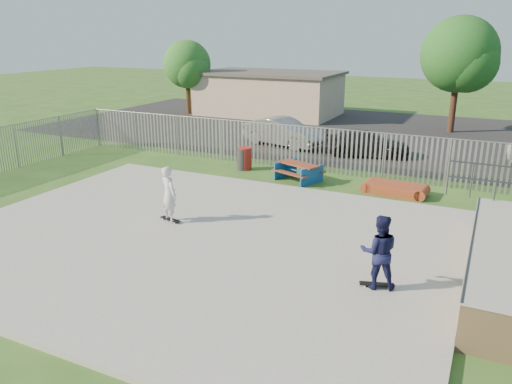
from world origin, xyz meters
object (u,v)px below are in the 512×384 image
at_px(car_dark, 367,143).
at_px(skater_navy, 379,252).
at_px(picnic_table, 298,172).
at_px(tree_mid, 459,55).
at_px(trash_bin_grey, 243,159).
at_px(funbox, 395,189).
at_px(skater_white, 169,194).
at_px(tree_left, 187,64).
at_px(trash_bin_red, 245,159).
at_px(car_silver, 283,132).

xyz_separation_m(car_dark, skater_navy, (3.62, -13.70, 0.42)).
xyz_separation_m(picnic_table, tree_mid, (4.73, 14.17, 4.33)).
xyz_separation_m(picnic_table, trash_bin_grey, (-2.92, 0.60, 0.10)).
height_order(funbox, skater_white, skater_white).
bearing_deg(tree_left, trash_bin_grey, -48.71).
distance_m(trash_bin_red, trash_bin_grey, 0.09).
distance_m(trash_bin_grey, skater_white, 7.30).
bearing_deg(tree_mid, trash_bin_red, -119.28).
relative_size(funbox, trash_bin_red, 2.09).
distance_m(trash_bin_red, car_dark, 6.61).
bearing_deg(tree_mid, car_silver, -134.02).
bearing_deg(car_dark, trash_bin_red, 123.85).
bearing_deg(tree_left, skater_navy, -48.08).
bearing_deg(skater_navy, trash_bin_grey, -64.93).
bearing_deg(car_silver, skater_navy, -135.49).
xyz_separation_m(picnic_table, skater_white, (-1.89, -6.61, 0.68)).
relative_size(car_silver, tree_mid, 0.66).
distance_m(picnic_table, skater_navy, 9.60).
relative_size(trash_bin_grey, skater_navy, 0.53).
xyz_separation_m(funbox, tree_left, (-18.25, 13.53, 3.48)).
relative_size(picnic_table, tree_mid, 0.31).
distance_m(car_silver, tree_left, 13.62).
distance_m(tree_left, tree_mid, 18.98).
bearing_deg(car_silver, funbox, -116.01).
height_order(trash_bin_grey, tree_left, tree_left).
height_order(funbox, car_dark, car_dark).
distance_m(funbox, trash_bin_grey, 7.00).
bearing_deg(picnic_table, trash_bin_grey, -170.47).
relative_size(tree_mid, skater_navy, 3.82).
distance_m(funbox, skater_white, 8.86).
relative_size(trash_bin_red, skater_navy, 0.56).
xyz_separation_m(funbox, tree_mid, (0.69, 14.26, 4.50)).
height_order(tree_left, tree_mid, tree_mid).
distance_m(car_dark, skater_navy, 14.17).
xyz_separation_m(car_silver, car_dark, (4.71, -0.35, -0.13)).
height_order(skater_navy, skater_white, same).
bearing_deg(skater_white, tree_left, -35.40).
height_order(trash_bin_red, skater_white, skater_white).
relative_size(trash_bin_grey, skater_white, 0.53).
xyz_separation_m(trash_bin_red, tree_mid, (7.59, 13.53, 4.20)).
bearing_deg(tree_left, picnic_table, -43.42).
bearing_deg(car_dark, skater_white, 149.62).
xyz_separation_m(trash_bin_grey, skater_white, (1.03, -7.20, 0.58)).
relative_size(picnic_table, trash_bin_red, 2.15).
xyz_separation_m(picnic_table, trash_bin_red, (-2.86, 0.65, 0.12)).
relative_size(picnic_table, funbox, 1.03).
height_order(funbox, car_silver, car_silver).
height_order(trash_bin_red, car_dark, car_dark).
bearing_deg(car_dark, trash_bin_grey, 123.72).
height_order(car_dark, skater_white, skater_white).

